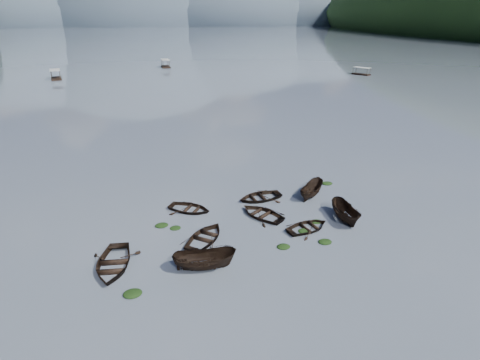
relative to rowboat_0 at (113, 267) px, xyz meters
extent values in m
plane|color=slate|center=(11.31, -2.67, 0.00)|extent=(2400.00, 2400.00, 0.00)
ellipsoid|color=#475666|center=(-248.69, 897.33, 0.00)|extent=(520.00, 520.00, 280.00)
ellipsoid|color=#475666|center=(-48.69, 897.33, 0.00)|extent=(520.00, 520.00, 340.00)
ellipsoid|color=#475666|center=(151.31, 897.33, 0.00)|extent=(520.00, 520.00, 260.00)
ellipsoid|color=#475666|center=(331.31, 897.33, 0.00)|extent=(520.00, 520.00, 220.00)
imported|color=black|center=(0.00, 0.00, 0.00)|extent=(4.01, 5.34, 1.05)
imported|color=black|center=(7.05, 2.33, 0.00)|extent=(5.26, 5.53, 0.93)
imported|color=black|center=(6.58, -1.46, 0.00)|extent=(4.76, 2.13, 1.79)
imported|color=black|center=(12.60, 5.32, 0.00)|extent=(5.17, 5.40, 0.91)
imported|color=black|center=(15.91, 2.28, 0.00)|extent=(4.63, 3.88, 0.82)
imported|color=black|center=(19.79, 3.22, 0.00)|extent=(1.73, 4.46, 1.72)
imported|color=black|center=(6.11, 7.63, 0.00)|extent=(5.07, 4.67, 0.86)
imported|color=black|center=(13.24, 8.72, 0.00)|extent=(5.00, 4.01, 0.92)
imported|color=black|center=(18.54, 8.45, 0.00)|extent=(3.98, 4.08, 1.60)
ellipsoid|color=black|center=(1.59, -3.32, 0.00)|extent=(1.26, 1.03, 0.27)
ellipsoid|color=black|center=(13.03, 0.04, 0.00)|extent=(1.09, 0.87, 0.24)
ellipsoid|color=black|center=(16.55, 0.06, 0.00)|extent=(1.13, 0.90, 0.24)
ellipsoid|color=black|center=(15.44, 1.98, 0.00)|extent=(1.02, 0.86, 0.23)
ellipsoid|color=black|center=(17.09, 3.30, 0.00)|extent=(1.01, 0.80, 0.21)
ellipsoid|color=black|center=(3.51, 5.28, 0.00)|extent=(1.16, 0.94, 0.25)
ellipsoid|color=black|center=(4.67, 4.62, 0.00)|extent=(0.97, 0.81, 0.20)
ellipsoid|color=black|center=(21.36, 10.90, 0.00)|extent=(1.21, 0.97, 0.26)
camera|label=1|loc=(4.79, -23.92, 16.90)|focal=28.00mm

